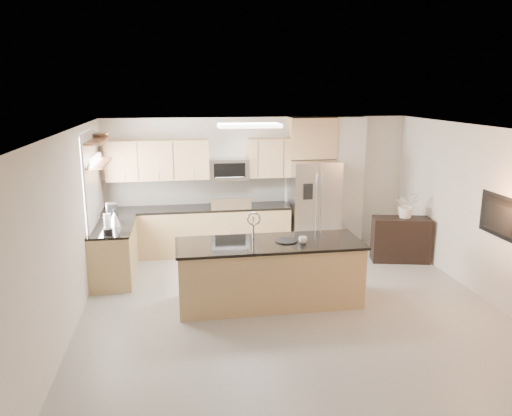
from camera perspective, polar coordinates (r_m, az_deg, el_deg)
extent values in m
plane|color=#A5A29D|center=(7.33, 4.26, -11.89)|extent=(6.50, 6.50, 0.00)
cube|color=silver|center=(6.65, 4.66, 8.80)|extent=(6.00, 6.50, 0.02)
cube|color=beige|center=(9.99, 0.19, 2.88)|extent=(6.00, 0.02, 2.60)
cube|color=beige|center=(4.00, 15.50, -14.42)|extent=(6.00, 0.02, 2.60)
cube|color=beige|center=(6.86, -20.79, -2.96)|extent=(0.02, 6.50, 2.60)
cube|color=beige|center=(8.10, 25.59, -0.98)|extent=(0.02, 6.50, 2.60)
cube|color=tan|center=(9.76, -6.65, -2.66)|extent=(3.55, 0.65, 0.88)
cube|color=black|center=(9.64, -6.72, -0.03)|extent=(3.55, 0.66, 0.04)
cube|color=beige|center=(9.89, -6.84, 1.97)|extent=(3.55, 0.02, 0.52)
cube|color=tan|center=(8.79, -15.86, -4.91)|extent=(0.65, 1.50, 0.88)
cube|color=black|center=(8.66, -16.06, -2.02)|extent=(0.66, 1.50, 0.04)
cube|color=black|center=(9.79, -2.99, -2.46)|extent=(0.76, 0.64, 0.90)
cube|color=black|center=(9.68, -3.02, 0.19)|extent=(0.76, 0.62, 0.03)
cube|color=#AFAFB1|center=(9.36, -2.84, 0.45)|extent=(0.76, 0.04, 0.22)
cube|color=tan|center=(9.63, -11.18, 5.39)|extent=(1.92, 0.33, 0.75)
cube|color=tan|center=(9.77, 1.45, 5.76)|extent=(0.82, 0.33, 0.75)
cube|color=#AFAFB1|center=(9.66, -3.15, 4.49)|extent=(0.76, 0.40, 0.40)
cube|color=black|center=(9.47, -3.03, 4.30)|extent=(0.60, 0.02, 0.28)
cube|color=#AFAFB1|center=(9.93, 6.57, 0.32)|extent=(0.92, 0.75, 1.78)
cube|color=gray|center=(9.58, 7.17, -0.19)|extent=(0.02, 0.01, 1.69)
cube|color=black|center=(9.43, 5.97, 1.87)|extent=(0.18, 0.03, 0.30)
cube|color=beige|center=(10.29, 10.40, 2.97)|extent=(0.60, 0.30, 2.60)
cube|color=white|center=(8.55, -18.44, 2.77)|extent=(0.03, 1.05, 1.55)
cube|color=white|center=(8.55, -18.34, 2.77)|extent=(0.03, 1.15, 1.65)
cube|color=#9B633E|center=(8.58, -17.59, 4.90)|extent=(0.30, 1.20, 0.04)
cube|color=#9B633E|center=(8.53, -17.77, 7.35)|extent=(0.30, 1.20, 0.04)
cube|color=white|center=(8.15, -0.77, 9.42)|extent=(1.00, 0.50, 0.06)
cube|color=tan|center=(7.49, 1.52, -7.53)|extent=(2.68, 0.95, 0.91)
cube|color=black|center=(7.33, 1.54, -4.08)|extent=(2.74, 1.01, 0.04)
cube|color=black|center=(7.30, -0.05, -4.27)|extent=(0.57, 0.41, 0.01)
cylinder|color=#AFAFB1|center=(7.46, -0.32, -2.24)|extent=(0.03, 0.03, 0.34)
torus|color=#AFAFB1|center=(7.36, -0.25, -1.25)|extent=(0.21, 0.03, 0.21)
cube|color=black|center=(9.65, 16.19, -3.47)|extent=(1.10, 0.65, 0.83)
imported|color=white|center=(7.30, 5.38, -3.65)|extent=(0.13, 0.13, 0.10)
cylinder|color=black|center=(7.37, 3.45, -3.76)|extent=(0.37, 0.37, 0.02)
cylinder|color=black|center=(8.10, -16.56, -2.60)|extent=(0.15, 0.15, 0.10)
cylinder|color=silver|center=(8.06, -16.64, -1.46)|extent=(0.11, 0.11, 0.24)
cone|color=#AFAFB1|center=(8.55, -15.85, -1.20)|extent=(0.23, 0.23, 0.25)
cylinder|color=black|center=(8.52, -15.91, -0.30)|extent=(0.05, 0.05, 0.05)
cube|color=black|center=(8.80, -16.12, -0.54)|extent=(0.22, 0.25, 0.33)
cylinder|color=#AFAFB1|center=(8.76, -16.13, -1.13)|extent=(0.11, 0.11, 0.12)
imported|color=#AFAFB1|center=(8.92, -17.43, 8.05)|extent=(0.43, 0.43, 0.10)
imported|color=white|center=(9.51, 16.86, 1.05)|extent=(0.79, 0.74, 0.72)
imported|color=black|center=(7.88, 25.90, -1.01)|extent=(0.14, 1.08, 0.62)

